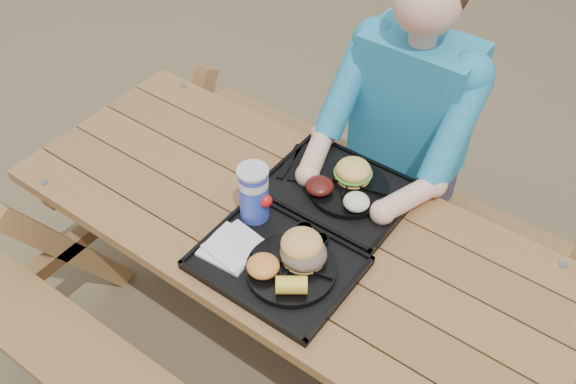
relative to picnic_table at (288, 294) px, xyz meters
The scene contains 18 objects.
ground 0.38m from the picnic_table, ahead, with size 60.00×60.00×0.00m, color #999999.
picnic_table is the anchor object (origin of this frame).
tray_near 0.42m from the picnic_table, 64.44° to the right, with size 0.45×0.35×0.02m, color black.
tray_far 0.44m from the picnic_table, 73.84° to the left, with size 0.45×0.35×0.02m, color black.
plate_near 0.46m from the picnic_table, 51.47° to the right, with size 0.26×0.26×0.02m, color black.
plate_far 0.46m from the picnic_table, 67.23° to the left, with size 0.26×0.26×0.02m, color black.
napkin_stack 0.45m from the picnic_table, 106.36° to the right, with size 0.15×0.15×0.02m, color silver.
soda_cup 0.50m from the picnic_table, 149.03° to the right, with size 0.09×0.09×0.18m, color #182FB6.
condiment_bbq 0.42m from the picnic_table, 18.56° to the right, with size 0.05×0.05×0.03m, color black.
condiment_mustard 0.43m from the picnic_table, 12.40° to the right, with size 0.05×0.05×0.03m, color gold.
sandwich 0.52m from the picnic_table, 40.30° to the right, with size 0.13×0.13×0.13m, color #F1AA55, non-canonical shape.
mac_cheese 0.50m from the picnic_table, 70.94° to the right, with size 0.09×0.09×0.05m, color #EF943F.
corn_cob 0.53m from the picnic_table, 52.00° to the right, with size 0.09×0.09×0.05m, color yellow, non-canonical shape.
cutlery_far 0.47m from the picnic_table, 118.76° to the left, with size 0.03×0.18×0.01m, color black.
burger 0.53m from the picnic_table, 72.60° to the left, with size 0.12×0.12×0.10m, color #F7BF57, non-canonical shape.
baked_beans 0.46m from the picnic_table, 80.65° to the left, with size 0.09×0.09×0.04m, color #4C130F.
potato_salad 0.49m from the picnic_table, 42.92° to the left, with size 0.08×0.08×0.05m, color beige.
diner 0.65m from the picnic_table, 80.88° to the left, with size 0.48×0.84×1.28m, color #17A39E, non-canonical shape.
Camera 1 is at (0.79, -1.09, 2.22)m, focal length 40.00 mm.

